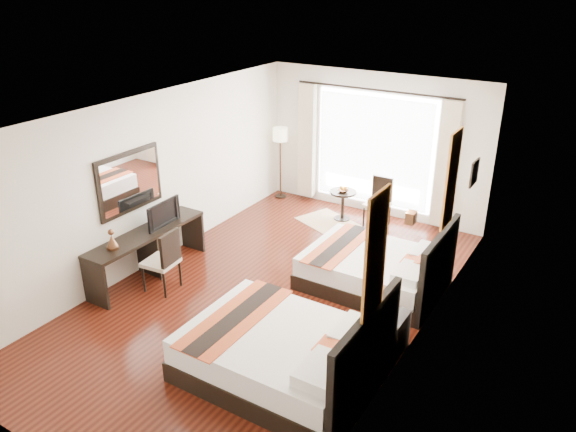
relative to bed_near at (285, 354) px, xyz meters
The scene contains 29 objects.
floor 1.90m from the bed_near, 129.23° to the left, with size 4.50×7.50×0.01m, color black.
ceiling 3.09m from the bed_near, 129.23° to the left, with size 4.50×7.50×0.02m, color white.
wall_headboard 2.09m from the bed_near, 53.62° to the left, with size 0.01×7.50×2.80m, color silver.
wall_desk 3.87m from the bed_near, 157.12° to the left, with size 0.01×7.50×2.80m, color silver.
wall_window 5.43m from the bed_near, 102.81° to the left, with size 4.50×0.01×2.80m, color silver.
wall_entry 2.80m from the bed_near, 117.17° to the right, with size 4.50×0.01×2.80m, color silver.
window_glass 5.40m from the bed_near, 102.85° to the left, with size 2.40×0.02×2.20m, color white.
sheer_curtain 5.34m from the bed_near, 102.99° to the left, with size 2.30×0.02×2.10m, color white.
drape_left 5.80m from the bed_near, 117.39° to the left, with size 0.35×0.14×2.35m, color #BFB494.
drape_right 5.17m from the bed_near, 86.96° to the left, with size 0.35×0.14×2.35m, color #BFB494.
art_panel_near 1.93m from the bed_near, ahead, with size 0.03×0.50×1.35m, color maroon.
art_panel_far 3.18m from the bed_near, 67.42° to the left, with size 0.03×0.50×1.35m, color maroon.
wall_sconce 2.19m from the bed_near, 47.76° to the left, with size 0.10×0.14×0.14m, color #4C2D1B.
mirror_frame 3.74m from the bed_near, 164.26° to the left, with size 0.04×1.25×0.95m, color black.
mirror_glass 3.72m from the bed_near, 164.15° to the left, with size 0.01×1.12×0.82m, color white.
bed_near is the anchor object (origin of this frame).
bed_far 2.53m from the bed_near, 87.85° to the left, with size 2.06×1.60×1.16m.
nightstand 1.39m from the bed_near, 53.27° to the left, with size 0.45×0.55×0.53m, color black.
table_lamp 1.47m from the bed_near, 55.44° to the left, with size 0.22×0.22×0.35m.
vase 1.32m from the bed_near, 49.87° to the left, with size 0.12×0.12×0.13m, color black.
console_desk 3.31m from the bed_near, 163.18° to the left, with size 0.50×2.20×0.76m, color black.
television 3.46m from the bed_near, 157.73° to the left, with size 0.72×0.09×0.42m, color black.
bronze_figurine 3.23m from the bed_near, behind, with size 0.18×0.18×0.27m, color #4C2D1B, non-canonical shape.
desk_chair 2.76m from the bed_near, 164.55° to the left, with size 0.51×0.51×1.00m.
floor_lamp 5.91m from the bed_near, 122.88° to the left, with size 0.31×0.31×1.53m.
side_table 4.77m from the bed_near, 108.31° to the left, with size 0.51×0.51×0.59m, color black.
fruit_bowl 4.74m from the bed_near, 108.26° to the left, with size 0.20×0.20×0.05m, color #462619.
window_chair 4.70m from the bed_near, 99.90° to the left, with size 0.44×0.44×0.94m.
jute_rug 4.53m from the bed_near, 110.77° to the left, with size 1.23×0.83×0.01m, color tan.
Camera 1 is at (4.06, -6.07, 4.54)m, focal length 35.00 mm.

